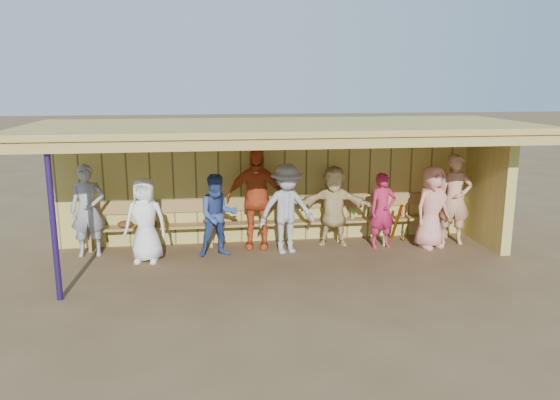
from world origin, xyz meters
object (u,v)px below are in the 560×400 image
object	(u,v)px
player_g	(383,211)
player_b	(145,220)
player_e	(287,209)
bench	(275,217)
player_f	(334,206)
player_extra	(454,199)
player_a	(88,211)
player_d	(256,199)
player_h	(432,207)
player_c	(218,216)

from	to	relation	value
player_g	player_b	bearing A→B (deg)	175.71
player_g	player_e	bearing A→B (deg)	174.45
player_b	bench	size ratio (longest dim) A/B	0.20
player_f	player_extra	size ratio (longest dim) A/B	0.88
player_a	player_d	world-z (taller)	player_d
player_f	player_d	bearing A→B (deg)	-167.54
player_e	player_extra	world-z (taller)	player_extra
player_d	player_f	xyz separation A→B (m)	(1.55, 0.00, -0.19)
player_d	player_h	world-z (taller)	player_d
player_b	bench	distance (m)	2.63
player_c	bench	distance (m)	1.38
player_c	player_extra	bearing A→B (deg)	-7.58
player_a	player_extra	bearing A→B (deg)	-4.78
player_a	player_e	bearing A→B (deg)	-8.28
player_f	player_b	bearing A→B (deg)	-158.76
player_a	player_g	world-z (taller)	player_a
player_b	player_extra	distance (m)	6.04
player_f	player_extra	world-z (taller)	player_extra
player_h	player_c	bearing A→B (deg)	156.97
player_h	player_extra	size ratio (longest dim) A/B	0.90
player_d	bench	xyz separation A→B (m)	(0.41, 0.31, -0.46)
player_f	player_extra	xyz separation A→B (m)	(2.41, -0.25, 0.11)
player_extra	player_c	bearing A→B (deg)	-165.38
player_b	player_c	distance (m)	1.32
player_g	player_h	world-z (taller)	player_h
player_g	bench	distance (m)	2.15
player_c	player_g	bearing A→B (deg)	-7.99
player_f	player_c	bearing A→B (deg)	-157.46
player_d	player_g	bearing A→B (deg)	3.57
player_a	player_g	xyz separation A→B (m)	(5.61, -0.27, -0.13)
player_c	player_h	distance (m)	4.17
player_extra	bench	size ratio (longest dim) A/B	0.24
player_extra	player_d	bearing A→B (deg)	-170.92
player_g	player_c	bearing A→B (deg)	174.27
player_e	bench	xyz separation A→B (m)	(-0.14, 0.69, -0.33)
player_a	player_extra	world-z (taller)	player_extra
player_d	bench	world-z (taller)	player_d
player_c	player_e	bearing A→B (deg)	-8.25
player_a	player_g	distance (m)	5.61
player_a	player_b	bearing A→B (deg)	-28.20
player_b	player_h	distance (m)	5.48
player_c	player_d	world-z (taller)	player_d
player_c	player_e	xyz separation A→B (m)	(1.30, 0.03, 0.08)
player_c	player_f	size ratio (longest dim) A/B	0.97
player_e	player_h	size ratio (longest dim) A/B	1.05
player_c	player_d	distance (m)	0.88
player_h	player_e	bearing A→B (deg)	156.17
player_c	player_h	xyz separation A→B (m)	(4.17, -0.04, 0.03)
player_d	player_extra	bearing A→B (deg)	7.48
player_h	bench	world-z (taller)	player_h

